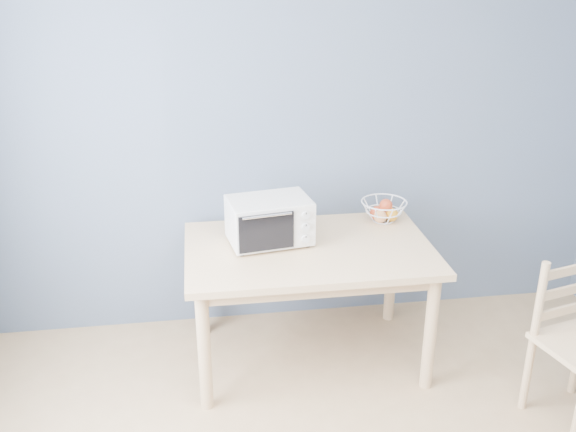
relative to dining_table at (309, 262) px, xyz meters
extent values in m
cube|color=slate|center=(0.04, 0.55, 0.65)|extent=(4.00, 0.01, 2.60)
cube|color=#DAB682|center=(0.00, 0.00, 0.08)|extent=(1.40, 0.90, 0.04)
cylinder|color=#DAB682|center=(-0.62, -0.37, -0.29)|extent=(0.07, 0.07, 0.71)
cylinder|color=#DAB682|center=(0.62, -0.37, -0.29)|extent=(0.07, 0.07, 0.71)
cylinder|color=#DAB682|center=(-0.62, 0.37, -0.29)|extent=(0.07, 0.07, 0.71)
cylinder|color=#DAB682|center=(0.62, 0.37, -0.29)|extent=(0.07, 0.07, 0.71)
cube|color=beige|center=(-0.22, 0.09, 0.24)|extent=(0.50, 0.37, 0.25)
cube|color=black|center=(-0.28, 0.08, 0.24)|extent=(0.33, 0.31, 0.20)
cube|color=black|center=(-0.25, -0.08, 0.24)|extent=(0.31, 0.06, 0.21)
cylinder|color=silver|center=(-0.25, -0.10, 0.34)|extent=(0.27, 0.06, 0.01)
cube|color=beige|center=(-0.03, -0.04, 0.24)|extent=(0.13, 0.03, 0.23)
cylinder|color=black|center=(-0.39, -0.06, 0.11)|extent=(0.02, 0.02, 0.02)
cylinder|color=black|center=(-0.01, 0.00, 0.11)|extent=(0.02, 0.02, 0.02)
cylinder|color=black|center=(-0.42, 0.17, 0.11)|extent=(0.02, 0.02, 0.02)
cylinder|color=black|center=(-0.04, 0.23, 0.11)|extent=(0.02, 0.02, 0.02)
cylinder|color=silver|center=(-0.03, -0.05, 0.31)|extent=(0.05, 0.02, 0.04)
cylinder|color=silver|center=(-0.03, -0.05, 0.24)|extent=(0.05, 0.02, 0.04)
cylinder|color=silver|center=(-0.03, -0.05, 0.17)|extent=(0.05, 0.02, 0.04)
torus|color=white|center=(0.52, 0.30, 0.23)|extent=(0.31, 0.31, 0.01)
torus|color=white|center=(0.52, 0.30, 0.17)|extent=(0.24, 0.24, 0.01)
torus|color=white|center=(0.52, 0.30, 0.11)|extent=(0.15, 0.15, 0.01)
sphere|color=red|center=(0.48, 0.31, 0.15)|extent=(0.09, 0.09, 0.09)
sphere|color=orange|center=(0.56, 0.28, 0.15)|extent=(0.09, 0.09, 0.09)
sphere|color=#E7995A|center=(0.53, 0.36, 0.15)|extent=(0.08, 0.08, 0.08)
sphere|color=red|center=(0.53, 0.29, 0.21)|extent=(0.08, 0.08, 0.08)
sphere|color=#E7995A|center=(0.49, 0.26, 0.15)|extent=(0.08, 0.08, 0.08)
cylinder|color=#DAB682|center=(1.08, -0.63, -0.43)|extent=(0.04, 0.04, 0.44)
cylinder|color=#DAB682|center=(1.08, -0.63, 0.01)|extent=(0.04, 0.04, 0.44)
cube|color=#DAB682|center=(1.25, -0.58, -0.08)|extent=(0.35, 0.11, 0.05)
cube|color=#DAB682|center=(1.25, -0.58, 0.04)|extent=(0.35, 0.11, 0.05)
cube|color=#DAB682|center=(1.25, -0.58, 0.16)|extent=(0.35, 0.11, 0.05)
camera|label=1|loc=(-0.59, -3.24, 1.66)|focal=40.00mm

